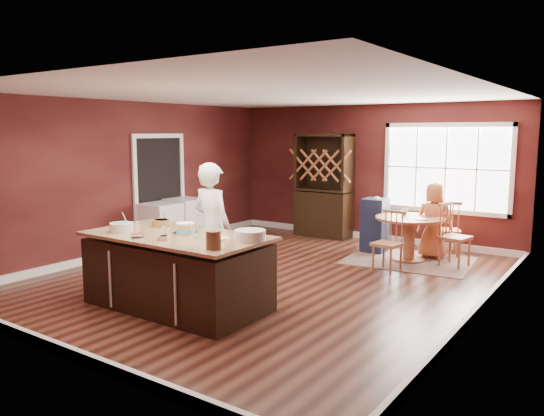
# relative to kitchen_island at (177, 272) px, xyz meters

# --- Properties ---
(room_shell) EXTENTS (7.00, 7.00, 7.00)m
(room_shell) POSITION_rel_kitchen_island_xyz_m (0.19, 1.77, 0.91)
(room_shell) COLOR #552D20
(room_shell) RESTS_ON ground
(window) EXTENTS (2.36, 0.10, 1.66)m
(window) POSITION_rel_kitchen_island_xyz_m (1.69, 5.24, 1.06)
(window) COLOR white
(window) RESTS_ON room_shell
(doorway) EXTENTS (0.08, 1.26, 2.13)m
(doorway) POSITION_rel_kitchen_island_xyz_m (-2.78, 2.37, 0.59)
(doorway) COLOR white
(doorway) RESTS_ON room_shell
(kitchen_island) EXTENTS (2.31, 1.21, 0.92)m
(kitchen_island) POSITION_rel_kitchen_island_xyz_m (0.00, 0.00, 0.00)
(kitchen_island) COLOR black
(kitchen_island) RESTS_ON ground
(dining_table) EXTENTS (1.14, 1.14, 0.75)m
(dining_table) POSITION_rel_kitchen_island_xyz_m (1.52, 3.94, 0.10)
(dining_table) COLOR brown
(dining_table) RESTS_ON ground
(baker) EXTENTS (0.68, 0.49, 1.76)m
(baker) POSITION_rel_kitchen_island_xyz_m (-0.07, 0.75, 0.44)
(baker) COLOR white
(baker) RESTS_ON ground
(layer_cake) EXTENTS (0.32, 0.32, 0.13)m
(layer_cake) POSITION_rel_kitchen_island_xyz_m (0.06, 0.10, 0.55)
(layer_cake) COLOR white
(layer_cake) RESTS_ON kitchen_island
(bowl_blue) EXTENTS (0.29, 0.29, 0.11)m
(bowl_blue) POSITION_rel_kitchen_island_xyz_m (-0.69, -0.27, 0.54)
(bowl_blue) COLOR silver
(bowl_blue) RESTS_ON kitchen_island
(bowl_yellow) EXTENTS (0.24, 0.24, 0.09)m
(bowl_yellow) POSITION_rel_kitchen_island_xyz_m (-0.56, 0.29, 0.53)
(bowl_yellow) COLOR #B2903E
(bowl_yellow) RESTS_ON kitchen_island
(bowl_pink) EXTENTS (0.16, 0.16, 0.06)m
(bowl_pink) POSITION_rel_kitchen_island_xyz_m (-0.24, -0.41, 0.51)
(bowl_pink) COLOR silver
(bowl_pink) RESTS_ON kitchen_island
(bowl_olive) EXTENTS (0.14, 0.14, 0.05)m
(bowl_olive) POSITION_rel_kitchen_island_xyz_m (0.14, -0.34, 0.51)
(bowl_olive) COLOR beige
(bowl_olive) RESTS_ON kitchen_island
(drinking_glass) EXTENTS (0.08, 0.08, 0.17)m
(drinking_glass) POSITION_rel_kitchen_island_xyz_m (0.36, -0.02, 0.56)
(drinking_glass) COLOR white
(drinking_glass) RESTS_ON kitchen_island
(dinner_plate) EXTENTS (0.24, 0.24, 0.02)m
(dinner_plate) POSITION_rel_kitchen_island_xyz_m (0.62, 0.08, 0.49)
(dinner_plate) COLOR beige
(dinner_plate) RESTS_ON kitchen_island
(white_tub) EXTENTS (0.36, 0.36, 0.12)m
(white_tub) POSITION_rel_kitchen_island_xyz_m (0.98, 0.21, 0.54)
(white_tub) COLOR silver
(white_tub) RESTS_ON kitchen_island
(stoneware_crock) EXTENTS (0.17, 0.17, 0.20)m
(stoneware_crock) POSITION_rel_kitchen_island_xyz_m (0.92, -0.37, 0.58)
(stoneware_crock) COLOR brown
(stoneware_crock) RESTS_ON kitchen_island
(toy_figurine) EXTENTS (0.05, 0.05, 0.08)m
(toy_figurine) POSITION_rel_kitchen_island_xyz_m (0.78, -0.16, 0.52)
(toy_figurine) COLOR yellow
(toy_figurine) RESTS_ON kitchen_island
(rug) EXTENTS (2.17, 1.76, 0.01)m
(rug) POSITION_rel_kitchen_island_xyz_m (1.52, 3.94, -0.43)
(rug) COLOR brown
(rug) RESTS_ON ground
(chair_east) EXTENTS (0.50, 0.52, 1.04)m
(chair_east) POSITION_rel_kitchen_island_xyz_m (2.25, 4.01, 0.08)
(chair_east) COLOR brown
(chair_east) RESTS_ON ground
(chair_south) EXTENTS (0.46, 0.44, 0.97)m
(chair_south) POSITION_rel_kitchen_island_xyz_m (1.49, 3.07, 0.04)
(chair_south) COLOR brown
(chair_south) RESTS_ON ground
(chair_north) EXTENTS (0.55, 0.54, 1.00)m
(chair_north) POSITION_rel_kitchen_island_xyz_m (1.93, 4.67, 0.06)
(chair_north) COLOR brown
(chair_north) RESTS_ON ground
(seated_woman) EXTENTS (0.67, 0.46, 1.32)m
(seated_woman) POSITION_rel_kitchen_island_xyz_m (1.79, 4.36, 0.22)
(seated_woman) COLOR #C76C40
(seated_woman) RESTS_ON ground
(high_chair) EXTENTS (0.43, 0.43, 1.02)m
(high_chair) POSITION_rel_kitchen_island_xyz_m (0.75, 4.25, 0.07)
(high_chair) COLOR #202A41
(high_chair) RESTS_ON ground
(toddler) EXTENTS (0.18, 0.14, 0.26)m
(toddler) POSITION_rel_kitchen_island_xyz_m (0.77, 4.29, 0.37)
(toddler) COLOR #8CA5BF
(toddler) RESTS_ON high_chair
(table_plate) EXTENTS (0.21, 0.21, 0.02)m
(table_plate) POSITION_rel_kitchen_island_xyz_m (1.78, 3.80, 0.32)
(table_plate) COLOR beige
(table_plate) RESTS_ON dining_table
(table_cup) EXTENTS (0.13, 0.13, 0.10)m
(table_cup) POSITION_rel_kitchen_island_xyz_m (1.35, 4.11, 0.36)
(table_cup) COLOR silver
(table_cup) RESTS_ON dining_table
(hutch) EXTENTS (1.16, 0.48, 2.13)m
(hutch) POSITION_rel_kitchen_island_xyz_m (-0.73, 4.99, 0.63)
(hutch) COLOR #331F0F
(hutch) RESTS_ON ground
(washer) EXTENTS (0.61, 0.59, 0.89)m
(washer) POSITION_rel_kitchen_island_xyz_m (-2.45, 2.05, 0.00)
(washer) COLOR white
(washer) RESTS_ON ground
(dryer) EXTENTS (0.62, 0.60, 0.91)m
(dryer) POSITION_rel_kitchen_island_xyz_m (-2.45, 2.69, 0.01)
(dryer) COLOR white
(dryer) RESTS_ON ground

